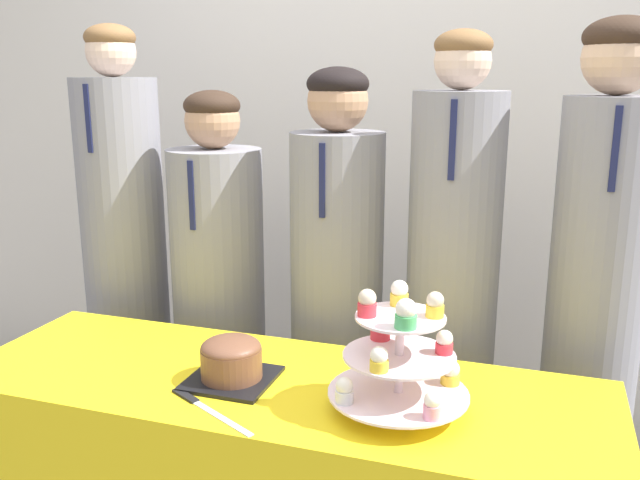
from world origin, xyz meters
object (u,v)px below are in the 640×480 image
cupcake_stand (400,354)px  student_2 (336,310)px  round_cake (231,359)px  student_1 (219,309)px  student_3 (451,308)px  student_0 (126,269)px  cake_knife (198,404)px  student_4 (594,312)px

cupcake_stand → student_2: student_2 is taller
round_cake → student_1: size_ratio=0.15×
student_1 → student_3: 0.81m
student_1 → student_2: size_ratio=0.95×
student_0 → student_1: (0.37, -0.00, -0.11)m
student_2 → student_3: 0.37m
cake_knife → student_2: bearing=108.5°
cupcake_stand → student_3: 0.61m
student_0 → student_4: size_ratio=1.01×
student_2 → student_0: bearing=180.0°
cupcake_stand → student_4: 0.75m
cake_knife → student_2: student_2 is taller
cupcake_stand → student_3: student_3 is taller
cake_knife → student_1: 0.79m
cake_knife → student_0: bearing=161.0°
round_cake → student_4: 1.06m
student_4 → student_3: bearing=-180.0°
student_1 → student_4: bearing=0.0°
cupcake_stand → student_1: 0.99m
student_1 → student_4: (1.21, 0.00, 0.13)m
round_cake → student_1: student_1 is taller
cake_knife → student_4: 1.16m
cupcake_stand → student_1: size_ratio=0.23×
student_2 → student_3: bearing=-0.0°
student_0 → student_1: student_0 is taller
cupcake_stand → student_1: bearing=141.7°
student_1 → student_4: student_4 is taller
student_3 → cupcake_stand: bearing=-93.5°
student_0 → student_4: bearing=-0.0°
round_cake → student_0: (-0.70, 0.58, 0.01)m
student_1 → student_3: student_3 is taller
student_2 → student_3: (0.37, -0.00, 0.05)m
round_cake → student_0: student_0 is taller
student_1 → cake_knife: bearing=-66.8°
cake_knife → student_3: student_3 is taller
cake_knife → student_0: (-0.68, 0.73, 0.07)m
student_1 → round_cake: bearing=-60.5°
cake_knife → cupcake_stand: 0.49m
cupcake_stand → student_4: student_4 is taller
student_3 → student_4: (0.41, 0.00, 0.03)m
round_cake → student_1: 0.68m
cupcake_stand → student_3: (0.04, 0.60, -0.09)m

